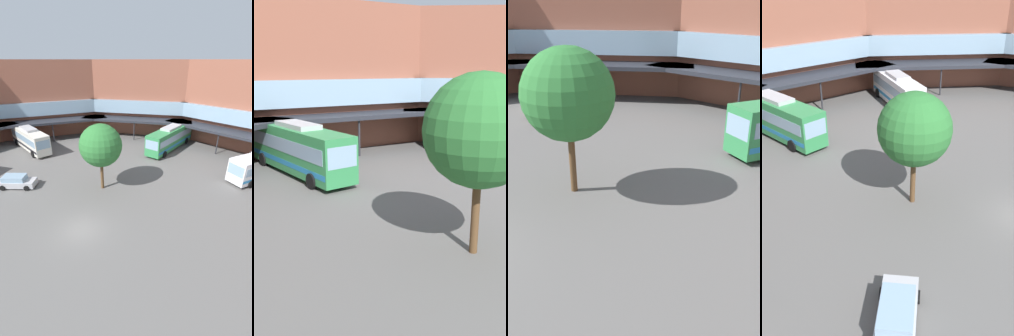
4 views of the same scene
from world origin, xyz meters
TOP-DOWN VIEW (x-y plane):
  - station_building at (-0.00, 18.93)m, footprint 74.44×45.26m
  - bus_0 at (0.07, 24.21)m, footprint 4.29×12.62m
  - bus_1 at (14.24, 19.59)m, footprint 7.93×9.90m
  - plaza_tree at (-2.57, 7.25)m, footprint 4.89×4.89m

SIDE VIEW (x-z plane):
  - bus_1 at x=14.24m, z-range 0.02..3.72m
  - bus_0 at x=0.07m, z-range 0.02..4.01m
  - plaza_tree at x=-2.57m, z-range 1.51..9.45m
  - station_building at x=0.00m, z-range -0.25..13.97m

